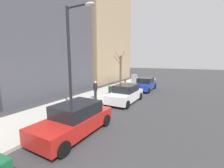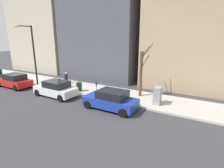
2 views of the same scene
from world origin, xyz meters
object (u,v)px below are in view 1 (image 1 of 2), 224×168
Objects in this scene: trash_bin at (111,91)px; pedestrian_near_meter at (95,89)px; parking_meter at (125,84)px; utility_box at (134,79)px; parked_car_white at (125,94)px; streetlamp at (72,53)px; parked_car_blue at (145,84)px; bare_tree at (121,69)px; parked_car_red at (75,119)px; office_tower_left at (87,16)px.

trash_bin is 2.23m from pedestrian_near_meter.
parking_meter is 0.94× the size of utility_box.
parked_car_white is 2.65m from pedestrian_near_meter.
parked_car_blue is at bearing -97.47° from streetlamp.
streetlamp is at bearing 82.75° from parked_car_blue.
bare_tree is (2.18, -3.44, 1.39)m from parking_meter.
utility_box is (2.47, -15.40, 0.11)m from parked_car_red.
parked_car_white is 2.31m from trash_bin.
parking_meter is at bearing 57.21° from parked_car_blue.
parked_car_red is 4.69× the size of trash_bin.
streetlamp is (1.45, -1.58, 3.28)m from parked_car_red.
pedestrian_near_meter is (2.50, -5.41, 0.35)m from parked_car_red.
bare_tree reaches higher than utility_box.
streetlamp reaches higher than parked_car_blue.
trash_bin is at bearing 135.37° from office_tower_left.
pedestrian_near_meter reaches higher than utility_box.
office_tower_left is (10.35, -2.76, 10.73)m from utility_box.
utility_box reaches higher than parked_car_red.
parked_car_red is at bearing 105.77° from bare_tree.
parked_car_blue is 17.71m from office_tower_left.
parked_car_blue is at bearing -89.27° from parked_car_red.
parked_car_white is at bearing 137.35° from office_tower_left.
bare_tree is at bearing -14.53° from parked_car_blue.
streetlamp is at bearing -46.84° from parked_car_red.
streetlamp is (-1.02, 13.82, 3.17)m from utility_box.
pedestrian_near_meter is at bearing -74.76° from streetlamp.
bare_tree reaches higher than trash_bin.
utility_box reaches higher than trash_bin.
streetlamp is (1.42, 10.87, 3.28)m from parked_car_blue.
utility_box is at bearing -50.18° from parked_car_blue.
parked_car_red is at bearing 91.40° from parked_car_white.
utility_box is (2.44, -2.95, 0.11)m from parked_car_blue.
utility_box is at bearing -124.09° from bare_tree.
parked_car_white and parked_car_red have the same top height.
streetlamp is (1.39, 4.83, 3.28)m from parked_car_white.
streetlamp reaches higher than pedestrian_near_meter.
streetlamp is 21.48m from office_tower_left.
parked_car_blue is 11.44m from streetlamp.
parked_car_red is at bearing 90.35° from parked_car_blue.
parked_car_white is 2.96× the size of utility_box.
trash_bin is at bearing -74.07° from parked_car_red.
pedestrian_near_meter is (0.88, 4.59, 0.11)m from parking_meter.
parked_car_red is 0.65× the size of streetlamp.
pedestrian_near_meter is at bearing -64.64° from parked_car_red.
parking_meter is 8.95m from streetlamp.
parking_meter is 17.45m from office_tower_left.
trash_bin is (2.04, 4.90, -0.14)m from parked_car_blue.
parking_meter is 5.47m from utility_box.
utility_box is 10.00m from pedestrian_near_meter.
bare_tree reaches higher than parking_meter.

